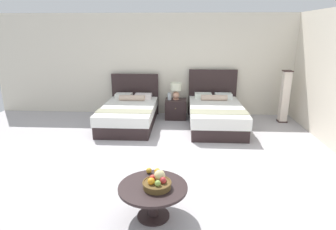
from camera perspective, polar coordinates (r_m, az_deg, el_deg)
name	(u,v)px	position (r m, az deg, el deg)	size (l,w,h in m)	color
ground_plane	(168,158)	(5.53, -0.07, -8.64)	(10.37, 9.83, 0.02)	#B0ABAE
wall_back	(174,65)	(8.17, 1.21, 10.00)	(10.37, 0.12, 2.81)	beige
bed_near_window	(129,113)	(7.37, -7.78, 0.32)	(1.33, 2.16, 1.17)	#2C1F20
bed_near_corner	(215,114)	(7.28, 9.53, 0.19)	(1.34, 2.21, 1.31)	#2C1F20
nightstand	(176,109)	(7.82, 1.58, 1.22)	(0.57, 0.50, 0.54)	#2C1F20
table_lamp	(176,89)	(7.71, 1.61, 5.22)	(0.30, 0.30, 0.46)	tan
vase	(169,96)	(7.70, 0.30, 3.79)	(0.10, 0.10, 0.19)	#B6BEC4
coffee_table	(153,193)	(3.78, -3.03, -15.45)	(0.89, 0.89, 0.45)	#2C1F20
fruit_bowl	(157,182)	(3.66, -2.17, -13.41)	(0.37, 0.37, 0.21)	brown
loose_apple	(149,170)	(4.01, -3.86, -11.08)	(0.08, 0.08, 0.08)	gold
loose_orange	(157,171)	(3.98, -2.15, -11.25)	(0.09, 0.09, 0.09)	orange
floor_lamp_corner	(285,97)	(8.04, 22.42, 3.42)	(0.23, 0.23, 1.37)	#382523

